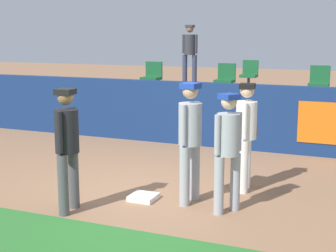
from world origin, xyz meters
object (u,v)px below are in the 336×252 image
at_px(seat_front_center, 225,78).
at_px(spectator_hooded, 190,50).
at_px(player_umpire, 67,142).
at_px(seat_front_right, 319,81).
at_px(seat_front_left, 152,76).
at_px(player_fielder_home, 246,129).
at_px(seat_back_center, 249,73).
at_px(first_base, 143,197).
at_px(player_runner_visitor, 190,134).
at_px(player_coach_visitor, 228,145).

height_order(seat_front_center, spectator_hooded, spectator_hooded).
bearing_deg(player_umpire, seat_front_right, 150.18).
xyz_separation_m(seat_front_left, seat_front_right, (4.33, -0.00, -0.00)).
relative_size(player_fielder_home, seat_back_center, 2.11).
height_order(seat_back_center, seat_front_right, same).
bearing_deg(player_fielder_home, seat_front_center, -165.47).
height_order(player_umpire, seat_front_left, seat_front_left).
relative_size(player_fielder_home, player_umpire, 0.99).
bearing_deg(seat_front_right, first_base, -110.33).
bearing_deg(seat_back_center, first_base, -89.36).
bearing_deg(seat_front_center, spectator_hooded, 124.70).
bearing_deg(seat_front_left, player_runner_visitor, -60.26).
xyz_separation_m(first_base, seat_back_center, (-0.08, 7.24, 1.41)).
relative_size(seat_front_center, seat_back_center, 1.00).
xyz_separation_m(player_umpire, seat_front_left, (-1.53, 6.32, 0.41)).
bearing_deg(player_runner_visitor, player_coach_visitor, 82.09).
distance_m(seat_back_center, spectator_hooded, 2.59).
height_order(seat_front_left, seat_front_right, same).
bearing_deg(seat_front_right, spectator_hooded, 145.71).
distance_m(player_coach_visitor, spectator_hooded, 9.25).
height_order(first_base, player_coach_visitor, player_coach_visitor).
height_order(first_base, player_fielder_home, player_fielder_home).
distance_m(seat_front_center, seat_front_right, 2.29).
height_order(player_fielder_home, seat_front_center, seat_front_center).
bearing_deg(player_fielder_home, player_umpire, -52.91).
bearing_deg(spectator_hooded, seat_front_right, 145.62).
bearing_deg(seat_back_center, player_runner_visitor, -83.66).
xyz_separation_m(player_fielder_home, spectator_hooded, (-3.66, 7.31, 1.03)).
relative_size(player_fielder_home, seat_front_left, 2.11).
xyz_separation_m(seat_back_center, spectator_hooded, (-2.24, 1.16, 0.61)).
distance_m(first_base, seat_front_center, 5.63).
height_order(player_fielder_home, player_runner_visitor, player_runner_visitor).
bearing_deg(player_fielder_home, first_base, -56.60).
distance_m(player_umpire, spectator_hooded, 9.46).
distance_m(player_fielder_home, seat_front_right, 4.42).
relative_size(first_base, player_umpire, 0.22).
height_order(first_base, player_runner_visitor, player_runner_visitor).
bearing_deg(player_fielder_home, seat_front_right, 165.34).
relative_size(seat_back_center, seat_front_right, 1.00).
bearing_deg(player_fielder_home, player_runner_visitor, -40.29).
bearing_deg(player_coach_visitor, player_runner_visitor, -73.21).
height_order(first_base, seat_front_right, seat_front_right).
relative_size(player_umpire, seat_front_right, 2.14).
bearing_deg(player_runner_visitor, seat_front_center, -161.12).
distance_m(first_base, seat_front_right, 5.97).
bearing_deg(seat_front_right, player_runner_visitor, -103.96).
bearing_deg(spectator_hooded, player_fielder_home, 116.54).
xyz_separation_m(player_coach_visitor, player_umpire, (-2.12, -0.86, 0.04)).
distance_m(player_runner_visitor, player_coach_visitor, 0.67).
xyz_separation_m(player_umpire, seat_front_center, (0.51, 6.32, 0.41)).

